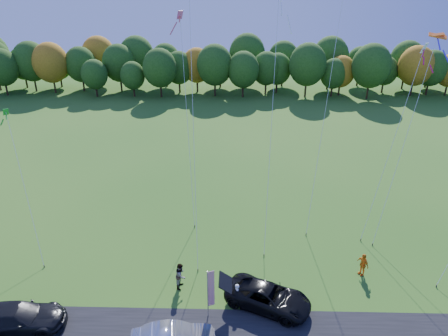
{
  "coord_description": "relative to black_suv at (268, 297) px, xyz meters",
  "views": [
    {
      "loc": [
        0.69,
        -20.87,
        19.37
      ],
      "look_at": [
        0.0,
        6.0,
        7.0
      ],
      "focal_mm": 32.0,
      "sensor_mm": 36.0,
      "label": 1
    }
  ],
  "objects": [
    {
      "name": "kite_diamond_pink",
      "position": [
        -6.43,
        12.95,
        7.88
      ],
      "size": [
        2.05,
        7.74,
        17.72
      ],
      "color": "#4C3F33",
      "rests_on": "ground"
    },
    {
      "name": "person_east",
      "position": [
        7.11,
        3.4,
        0.11
      ],
      "size": [
        0.88,
        1.12,
        1.78
      ],
      "primitive_type": "imported",
      "rotation": [
        0.0,
        0.0,
        -1.08
      ],
      "color": "orange",
      "rests_on": "ground"
    },
    {
      "name": "black_suv",
      "position": [
        0.0,
        0.0,
        0.0
      ],
      "size": [
        6.18,
        4.65,
        1.56
      ],
      "primitive_type": "imported",
      "rotation": [
        0.0,
        0.0,
        1.15
      ],
      "color": "black",
      "rests_on": "ground"
    },
    {
      "name": "tree_line",
      "position": [
        -3.06,
        55.61,
        -0.78
      ],
      "size": [
        116.0,
        12.0,
        10.0
      ],
      "primitive_type": null,
      "color": "#1E4711",
      "rests_on": "ground"
    },
    {
      "name": "dark_truck_a",
      "position": [
        -15.55,
        -2.32,
        0.07
      ],
      "size": [
        6.1,
        3.05,
        1.7
      ],
      "primitive_type": "imported",
      "rotation": [
        0.0,
        0.0,
        1.69
      ],
      "color": "black",
      "rests_on": "ground"
    },
    {
      "name": "feather_flag",
      "position": [
        -3.73,
        -0.88,
        1.39
      ],
      "size": [
        0.45,
        0.24,
        3.57
      ],
      "color": "#999999",
      "rests_on": "ground"
    },
    {
      "name": "kite_diamond_green",
      "position": [
        -18.52,
        6.72,
        4.42
      ],
      "size": [
        4.42,
        6.79,
        10.74
      ],
      "color": "#4C3F33",
      "rests_on": "ground"
    },
    {
      "name": "kite_diamond_white",
      "position": [
        10.73,
        10.76,
        6.66
      ],
      "size": [
        5.59,
        6.94,
        15.49
      ],
      "color": "#4C3F33",
      "rests_on": "ground"
    },
    {
      "name": "kite_parafoil_orange",
      "position": [
        5.99,
        14.34,
        13.26
      ],
      "size": [
        6.02,
        12.62,
        28.43
      ],
      "color": "#4C3F33",
      "rests_on": "ground"
    },
    {
      "name": "person_tailgate_b",
      "position": [
        -5.95,
        1.74,
        0.19
      ],
      "size": [
        0.89,
        1.05,
        1.93
      ],
      "primitive_type": "imported",
      "rotation": [
        0.0,
        0.0,
        1.39
      ],
      "color": "gray",
      "rests_on": "ground"
    },
    {
      "name": "kite_parafoil_rainbow",
      "position": [
        11.89,
        11.12,
        7.09
      ],
      "size": [
        7.09,
        8.74,
        16.03
      ],
      "color": "#4C3F33",
      "rests_on": "ground"
    },
    {
      "name": "person_tailgate_a",
      "position": [
        -2.01,
        0.15,
        0.04
      ],
      "size": [
        0.53,
        0.68,
        1.64
      ],
      "primitive_type": "imported",
      "rotation": [
        0.0,
        0.0,
        1.83
      ],
      "color": "white",
      "rests_on": "ground"
    },
    {
      "name": "kite_delta_red",
      "position": [
        0.72,
        10.8,
        9.95
      ],
      "size": [
        2.87,
        11.33,
        21.3
      ],
      "color": "#4C3F33",
      "rests_on": "ground"
    },
    {
      "name": "ground",
      "position": [
        -3.06,
        0.61,
        -0.78
      ],
      "size": [
        160.0,
        160.0,
        0.0
      ],
      "primitive_type": "plane",
      "color": "#245A18"
    },
    {
      "name": "kite_delta_blue",
      "position": [
        -5.52,
        9.21,
        15.03
      ],
      "size": [
        3.23,
        12.16,
        31.09
      ],
      "color": "#4C3F33",
      "rests_on": "ground"
    }
  ]
}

